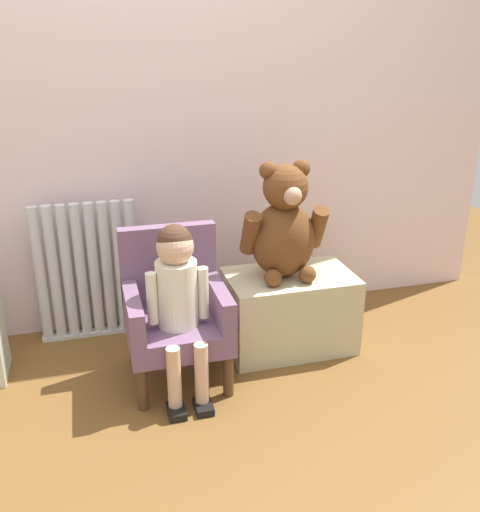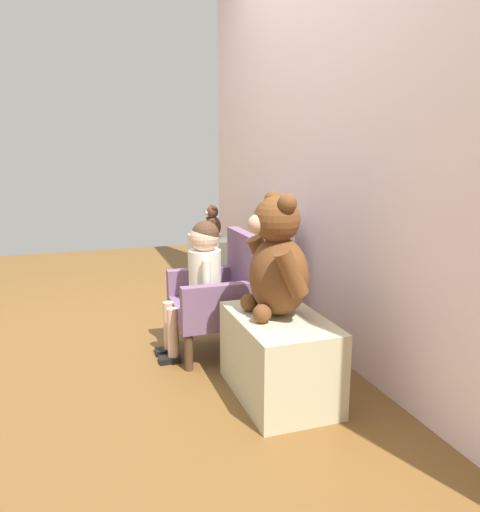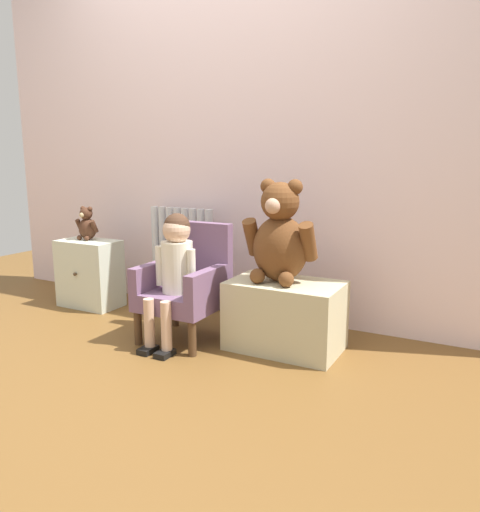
# 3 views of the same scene
# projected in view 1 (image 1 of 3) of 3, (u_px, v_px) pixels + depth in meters

# --- Properties ---
(ground_plane) EXTENTS (6.00, 6.00, 0.00)m
(ground_plane) POSITION_uv_depth(u_px,v_px,m) (193.00, 464.00, 2.01)
(ground_plane) COLOR brown
(back_wall) EXTENTS (3.80, 0.05, 2.40)m
(back_wall) POSITION_uv_depth(u_px,v_px,m) (136.00, 84.00, 2.63)
(back_wall) COLOR silver
(back_wall) RESTS_ON ground_plane
(radiator) EXTENTS (0.50, 0.05, 0.69)m
(radiator) POSITION_uv_depth(u_px,v_px,m) (88.00, 272.00, 2.76)
(radiator) COLOR silver
(radiator) RESTS_ON ground_plane
(child_armchair) EXTENTS (0.42, 0.42, 0.65)m
(child_armchair) POSITION_uv_depth(u_px,v_px,m) (175.00, 309.00, 2.44)
(child_armchair) COLOR #71516F
(child_armchair) RESTS_ON ground_plane
(child_figure) EXTENTS (0.25, 0.35, 0.72)m
(child_figure) POSITION_uv_depth(u_px,v_px,m) (178.00, 287.00, 2.28)
(child_figure) COLOR silver
(child_figure) RESTS_ON ground_plane
(low_bench) EXTENTS (0.59, 0.37, 0.37)m
(low_bench) POSITION_uv_depth(u_px,v_px,m) (289.00, 311.00, 2.72)
(low_bench) COLOR #BFB68F
(low_bench) RESTS_ON ground_plane
(large_teddy_bear) EXTENTS (0.39, 0.28, 0.54)m
(large_teddy_bear) POSITION_uv_depth(u_px,v_px,m) (284.00, 227.00, 2.56)
(large_teddy_bear) COLOR brown
(large_teddy_bear) RESTS_ON low_bench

